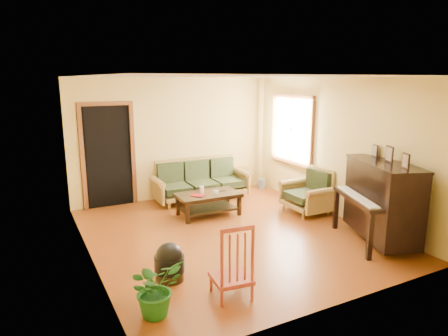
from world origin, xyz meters
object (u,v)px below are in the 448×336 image
footstool (169,266)px  ceramic_crock (262,183)px  coffee_table (208,204)px  piano (382,202)px  red_chair (231,259)px  potted_plant (156,288)px  sofa (202,180)px  armchair (306,191)px

footstool → ceramic_crock: size_ratio=1.67×
coffee_table → footstool: (-1.53, -2.06, -0.03)m
piano → red_chair: (-2.91, -0.36, -0.18)m
ceramic_crock → potted_plant: 5.52m
sofa → piano: piano is taller
red_chair → ceramic_crock: red_chair is taller
red_chair → ceramic_crock: size_ratio=4.04×
coffee_table → armchair: bearing=-23.0°
sofa → potted_plant: 4.36m
coffee_table → piano: bearing=-51.9°
piano → ceramic_crock: 3.62m
piano → footstool: (-3.43, 0.36, -0.46)m
footstool → potted_plant: potted_plant is taller
red_chair → potted_plant: size_ratio=1.46×
sofa → footstool: (-1.84, -3.05, -0.25)m
armchair → ceramic_crock: size_ratio=3.73×
sofa → coffee_table: 1.06m
footstool → potted_plant: 0.81m
piano → footstool: piano is taller
coffee_table → piano: 3.10m
sofa → coffee_table: bearing=-106.3°
coffee_table → piano: size_ratio=0.81×
sofa → potted_plant: size_ratio=3.13×
coffee_table → potted_plant: bearing=-125.3°
footstool → red_chair: bearing=-54.2°
armchair → potted_plant: 4.20m
ceramic_crock → armchair: bearing=-96.2°
armchair → potted_plant: (-3.69, -1.99, -0.11)m
armchair → ceramic_crock: bearing=83.7°
potted_plant → sofa: bearing=58.9°
sofa → ceramic_crock: bearing=6.9°
potted_plant → coffee_table: bearing=54.7°
armchair → ceramic_crock: 1.94m
footstool → ceramic_crock: bearing=42.6°
armchair → piano: (0.14, -1.67, 0.21)m
armchair → footstool: (-3.29, -1.31, -0.25)m
sofa → potted_plant: (-2.25, -3.73, -0.11)m
red_chair → potted_plant: red_chair is taller
footstool → potted_plant: (-0.40, -0.68, 0.14)m
coffee_table → potted_plant: (-1.94, -2.74, 0.11)m
footstool → red_chair: 0.93m
red_chair → ceramic_crock: bearing=59.5°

